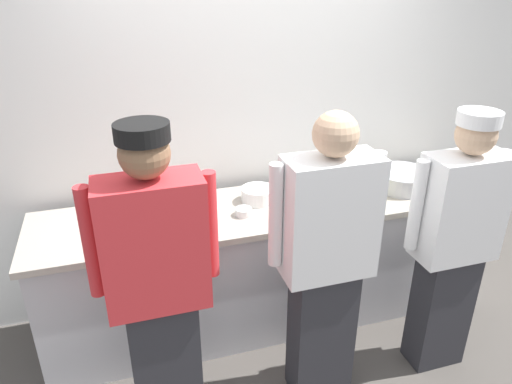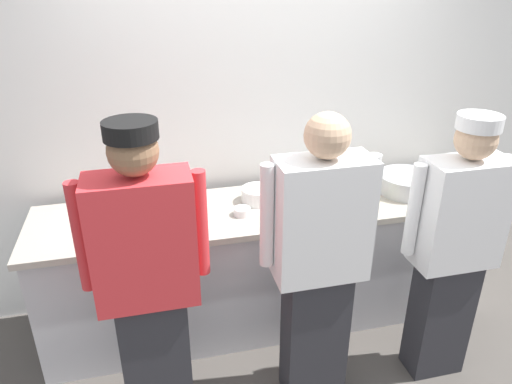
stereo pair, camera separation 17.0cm
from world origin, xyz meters
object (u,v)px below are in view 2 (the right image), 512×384
Objects in this scene: squeeze_bottle_primary at (376,192)px; ramekin_orange_sauce at (141,230)px; chef_near_left at (148,281)px; chef_far_right at (453,247)px; ramekin_green_sauce at (242,211)px; plate_stack_rear at (258,195)px; sheet_tray at (316,199)px; chef_center at (319,261)px; deli_cup at (362,183)px; plate_stack_front at (160,202)px; mixing_bowl_steel at (407,183)px; ramekin_yellow_sauce at (442,184)px.

ramekin_orange_sauce is (-1.48, -0.00, -0.08)m from squeeze_bottle_primary.
chef_near_left is 1.56m from squeeze_bottle_primary.
ramekin_green_sauce is at bearing 149.83° from chef_far_right.
chef_far_right is 1.78m from ramekin_orange_sauce.
plate_stack_rear is 0.42× the size of sheet_tray.
chef_center is 0.98m from deli_cup.
chef_far_right is 0.60m from squeeze_bottle_primary.
squeeze_bottle_primary is at bearing 110.87° from chef_far_right.
chef_near_left is 3.32× the size of sheet_tray.
plate_stack_front reaches higher than ramekin_green_sauce.
chef_center is 1.13m from mixing_bowl_steel.
plate_stack_rear is at bearing 176.29° from ramekin_yellow_sauce.
chef_center is at bearing -65.56° from ramekin_green_sauce.
squeeze_bottle_primary is at bearing -154.02° from mixing_bowl_steel.
chef_far_right is at bearing -30.17° from ramekin_green_sauce.
sheet_tray is at bearing 154.77° from squeeze_bottle_primary.
squeeze_bottle_primary reaches higher than ramekin_orange_sauce.
squeeze_bottle_primary is at bearing 42.70° from chef_center.
mixing_bowl_steel reaches higher than plate_stack_rear.
plate_stack_front is (-1.56, 0.84, 0.07)m from chef_far_right.
chef_near_left is 4.34× the size of mixing_bowl_steel.
ramekin_yellow_sauce is (1.31, -0.08, -0.02)m from plate_stack_rear.
ramekin_green_sauce is (-0.28, 0.62, 0.02)m from chef_center.
plate_stack_front reaches higher than ramekin_orange_sauce.
plate_stack_rear is (-0.14, 0.78, 0.04)m from chef_center.
plate_stack_front is 1.37m from deli_cup.
mixing_bowl_steel is 1.98× the size of squeeze_bottle_primary.
ramekin_orange_sauce is (-0.62, -0.08, -0.01)m from ramekin_green_sauce.
ramekin_yellow_sauce is at bearing 4.29° from ramekin_orange_sauce.
squeeze_bottle_primary is 2.31× the size of ramekin_orange_sauce.
chef_far_right is 1.22m from plate_stack_rear.
deli_cup is (-0.29, 0.09, -0.01)m from mixing_bowl_steel.
chef_center is at bearing 179.32° from chef_far_right.
squeeze_bottle_primary reaches higher than plate_stack_rear.
plate_stack_front is at bearing 175.31° from mixing_bowl_steel.
chef_far_right is at bearing -40.16° from plate_stack_rear.
plate_stack_rear is 2.07× the size of ramekin_green_sauce.
ramekin_yellow_sauce is 2.07m from ramekin_orange_sauce.
chef_far_right reaches higher than ramekin_orange_sauce.
ramekin_orange_sauce is at bearing -175.12° from mixing_bowl_steel.
chef_center is 1.04× the size of chef_far_right.
chef_center is 19.74× the size of ramekin_yellow_sauce.
deli_cup is at bearing 10.49° from ramekin_green_sauce.
plate_stack_front is 0.55× the size of mixing_bowl_steel.
mixing_bowl_steel is at bearing 3.65° from ramekin_green_sauce.
plate_stack_rear is (0.63, -0.05, 0.00)m from plate_stack_front.
plate_stack_rear is 2.04× the size of deli_cup.
chef_center is 15.95× the size of deli_cup.
chef_far_right is 0.71m from mixing_bowl_steel.
plate_stack_front is 2.05× the size of deli_cup.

